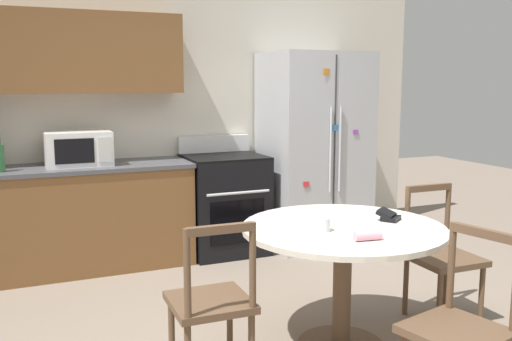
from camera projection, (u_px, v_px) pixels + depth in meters
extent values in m
cube|color=silver|center=(175.00, 113.00, 5.44)|extent=(5.20, 0.10, 2.60)
cube|color=brown|center=(50.00, 52.00, 4.72)|extent=(2.18, 0.34, 0.68)
cube|color=brown|center=(61.00, 221.00, 4.81)|extent=(2.18, 0.62, 0.86)
cube|color=#4C4C51|center=(58.00, 169.00, 4.74)|extent=(2.20, 0.64, 0.03)
cube|color=#B2B5BA|center=(314.00, 150.00, 5.58)|extent=(0.94, 0.77, 1.88)
cube|color=#333333|center=(334.00, 154.00, 5.23)|extent=(0.01, 0.01, 1.80)
cylinder|color=silver|center=(331.00, 150.00, 5.19)|extent=(0.02, 0.02, 0.79)
cylinder|color=silver|center=(340.00, 149.00, 5.23)|extent=(0.02, 0.02, 0.79)
cube|color=#338CD8|center=(336.00, 128.00, 5.19)|extent=(0.07, 0.02, 0.05)
cube|color=orange|center=(327.00, 72.00, 5.07)|extent=(0.07, 0.02, 0.05)
cube|color=purple|center=(356.00, 132.00, 5.28)|extent=(0.05, 0.01, 0.04)
cube|color=red|center=(306.00, 184.00, 5.15)|extent=(0.06, 0.01, 0.05)
cube|color=black|center=(225.00, 205.00, 5.36)|extent=(0.71, 0.64, 0.90)
cube|color=black|center=(238.00, 222.00, 5.08)|extent=(0.51, 0.01, 0.40)
cylinder|color=silver|center=(239.00, 193.00, 5.01)|extent=(0.59, 0.02, 0.02)
cube|color=black|center=(225.00, 157.00, 5.28)|extent=(0.71, 0.64, 0.02)
cube|color=white|center=(214.00, 144.00, 5.53)|extent=(0.71, 0.06, 0.16)
cube|color=white|center=(78.00, 148.00, 4.78)|extent=(0.53, 0.36, 0.29)
cube|color=black|center=(75.00, 151.00, 4.60)|extent=(0.31, 0.01, 0.20)
cube|color=silver|center=(105.00, 150.00, 4.69)|extent=(0.11, 0.01, 0.21)
cylinder|color=beige|center=(343.00, 228.00, 3.36)|extent=(1.20, 1.20, 0.03)
cylinder|color=brown|center=(342.00, 288.00, 3.42)|extent=(0.11, 0.11, 0.70)
cube|color=brown|center=(456.00, 332.00, 2.69)|extent=(0.51, 0.51, 0.04)
cylinder|color=brown|center=(451.00, 265.00, 2.90)|extent=(0.04, 0.04, 0.45)
cube|color=brown|center=(485.00, 233.00, 2.74)|extent=(0.11, 0.34, 0.04)
cube|color=brown|center=(444.00, 259.00, 3.80)|extent=(0.43, 0.43, 0.04)
cylinder|color=brown|center=(481.00, 296.00, 3.75)|extent=(0.04, 0.04, 0.41)
cylinder|color=brown|center=(439.00, 304.00, 3.62)|extent=(0.04, 0.04, 0.41)
cylinder|color=brown|center=(446.00, 279.00, 4.06)|extent=(0.04, 0.04, 0.41)
cylinder|color=brown|center=(406.00, 286.00, 3.93)|extent=(0.04, 0.04, 0.41)
cylinder|color=brown|center=(447.00, 215.00, 4.00)|extent=(0.04, 0.04, 0.45)
cylinder|color=brown|center=(407.00, 219.00, 3.87)|extent=(0.04, 0.04, 0.45)
cube|color=brown|center=(429.00, 188.00, 3.91)|extent=(0.35, 0.04, 0.04)
cube|color=brown|center=(210.00, 302.00, 3.06)|extent=(0.43, 0.43, 0.04)
cylinder|color=brown|center=(172.00, 334.00, 3.18)|extent=(0.04, 0.04, 0.41)
cylinder|color=brown|center=(230.00, 324.00, 3.31)|extent=(0.04, 0.04, 0.41)
cylinder|color=brown|center=(187.00, 273.00, 2.78)|extent=(0.04, 0.04, 0.45)
cylinder|color=brown|center=(253.00, 265.00, 2.91)|extent=(0.04, 0.04, 0.45)
cube|color=brown|center=(220.00, 229.00, 2.81)|extent=(0.35, 0.04, 0.04)
cylinder|color=silver|center=(322.00, 224.00, 3.24)|extent=(0.09, 0.09, 0.08)
cylinder|color=beige|center=(322.00, 227.00, 3.24)|extent=(0.08, 0.08, 0.04)
cylinder|color=pink|center=(368.00, 236.00, 3.05)|extent=(0.16, 0.07, 0.05)
cube|color=black|center=(391.00, 218.00, 3.48)|extent=(0.15, 0.15, 0.03)
cube|color=black|center=(386.00, 213.00, 3.49)|extent=(0.16, 0.15, 0.06)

